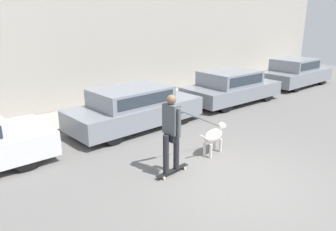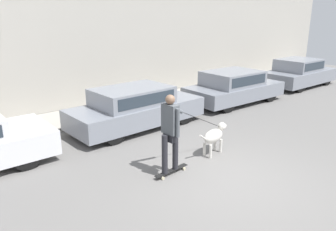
{
  "view_description": "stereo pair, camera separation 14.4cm",
  "coord_description": "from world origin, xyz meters",
  "px_view_note": "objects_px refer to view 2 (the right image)",
  "views": [
    {
      "loc": [
        -5.03,
        -3.76,
        3.35
      ],
      "look_at": [
        0.0,
        2.07,
        0.95
      ],
      "focal_mm": 35.0,
      "sensor_mm": 36.0,
      "label": 1
    },
    {
      "loc": [
        -4.92,
        -3.86,
        3.35
      ],
      "look_at": [
        0.0,
        2.07,
        0.95
      ],
      "focal_mm": 35.0,
      "sensor_mm": 36.0,
      "label": 2
    }
  ],
  "objects_px": {
    "parked_car_3": "(299,73)",
    "dog": "(214,136)",
    "skateboarder": "(171,130)",
    "parked_car_2": "(234,87)",
    "parked_car_1": "(136,108)"
  },
  "relations": [
    {
      "from": "parked_car_2",
      "to": "parked_car_3",
      "type": "distance_m",
      "value": 4.85
    },
    {
      "from": "parked_car_2",
      "to": "dog",
      "type": "distance_m",
      "value": 5.14
    },
    {
      "from": "dog",
      "to": "skateboarder",
      "type": "relative_size",
      "value": 0.49
    },
    {
      "from": "parked_car_3",
      "to": "dog",
      "type": "height_order",
      "value": "parked_car_3"
    },
    {
      "from": "parked_car_2",
      "to": "dog",
      "type": "relative_size",
      "value": 3.59
    },
    {
      "from": "parked_car_2",
      "to": "skateboarder",
      "type": "relative_size",
      "value": 1.76
    },
    {
      "from": "parked_car_2",
      "to": "dog",
      "type": "height_order",
      "value": "parked_car_2"
    },
    {
      "from": "parked_car_2",
      "to": "parked_car_1",
      "type": "bearing_deg",
      "value": -178.09
    },
    {
      "from": "parked_car_1",
      "to": "parked_car_3",
      "type": "xyz_separation_m",
      "value": [
        9.45,
        0.0,
        0.01
      ]
    },
    {
      "from": "parked_car_2",
      "to": "skateboarder",
      "type": "distance_m",
      "value": 6.55
    },
    {
      "from": "parked_car_3",
      "to": "skateboarder",
      "type": "relative_size",
      "value": 1.73
    },
    {
      "from": "parked_car_3",
      "to": "dog",
      "type": "distance_m",
      "value": 9.54
    },
    {
      "from": "parked_car_3",
      "to": "skateboarder",
      "type": "xyz_separation_m",
      "value": [
        -10.63,
        -3.04,
        0.4
      ]
    },
    {
      "from": "parked_car_3",
      "to": "skateboarder",
      "type": "distance_m",
      "value": 11.07
    },
    {
      "from": "parked_car_1",
      "to": "skateboarder",
      "type": "height_order",
      "value": "skateboarder"
    }
  ]
}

